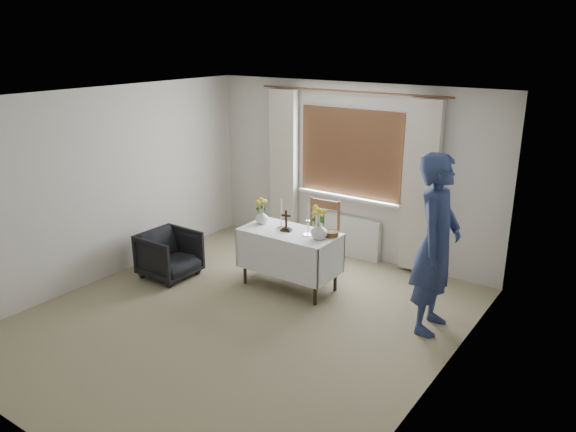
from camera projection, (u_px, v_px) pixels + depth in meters
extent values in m
plane|color=gray|center=(241.00, 319.00, 6.44)|extent=(5.00, 5.00, 0.00)
cube|color=white|center=(290.00, 259.00, 7.14)|extent=(1.24, 0.64, 0.76)
imported|color=black|center=(170.00, 255.00, 7.48)|extent=(0.70, 0.68, 0.63)
imported|color=navy|center=(436.00, 244.00, 5.96)|extent=(0.53, 0.75, 1.98)
cube|color=silver|center=(346.00, 235.00, 8.23)|extent=(1.10, 0.10, 0.60)
imported|color=silver|center=(262.00, 217.00, 7.29)|extent=(0.17, 0.17, 0.18)
imported|color=silver|center=(319.00, 231.00, 6.74)|extent=(0.27, 0.27, 0.21)
cylinder|color=brown|center=(331.00, 234.00, 6.84)|extent=(0.20, 0.20, 0.07)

